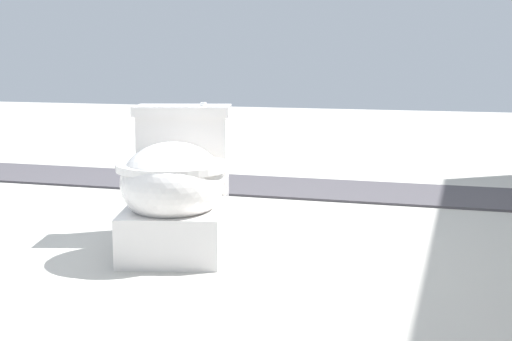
% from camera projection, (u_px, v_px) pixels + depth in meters
% --- Properties ---
extents(ground_plane, '(14.00, 14.00, 0.00)m').
position_uv_depth(ground_plane, '(188.00, 255.00, 2.52)').
color(ground_plane, '#A8A59E').
extents(gravel_strip, '(0.56, 8.00, 0.01)m').
position_uv_depth(gravel_strip, '(377.00, 192.00, 3.63)').
color(gravel_strip, '#423F44').
rests_on(gravel_strip, ground).
extents(toilet, '(0.70, 0.52, 0.52)m').
position_uv_depth(toilet, '(177.00, 189.00, 2.57)').
color(toilet, white).
rests_on(toilet, ground).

